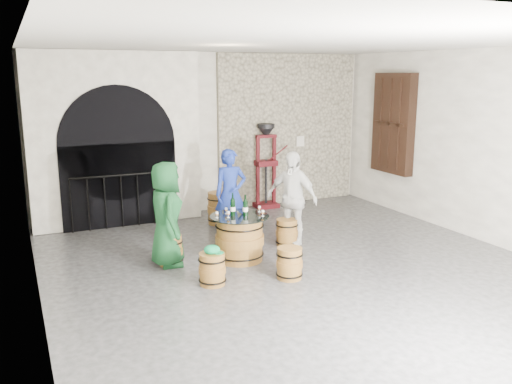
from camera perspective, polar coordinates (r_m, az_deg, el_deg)
name	(u,v)px	position (r m, az deg, el deg)	size (l,w,h in m)	color
ground	(304,272)	(7.89, 5.03, -8.40)	(8.00, 8.00, 0.00)	#2A2A2C
wall_back	(208,133)	(11.09, -5.09, 6.18)	(8.00, 8.00, 0.00)	white
wall_left	(31,183)	(6.51, -22.58, 0.85)	(8.00, 8.00, 0.00)	white
wall_right	(492,148)	(9.69, 23.61, 4.29)	(8.00, 8.00, 0.00)	white
ceiling	(308,41)	(7.39, 5.52, 15.49)	(8.00, 8.00, 0.00)	beige
stone_facing_panel	(288,130)	(11.76, 3.36, 6.56)	(3.20, 0.12, 3.18)	#ADA58A
arched_opening	(115,140)	(10.36, -14.59, 5.29)	(3.10, 0.60, 3.19)	white
shuttered_window	(393,124)	(11.32, 14.22, 7.00)	(0.23, 1.10, 2.00)	black
barrel_table	(240,238)	(8.24, -1.73, -4.88)	(0.90, 0.90, 0.70)	olive
barrel_stool_left	(170,250)	(8.18, -8.99, -6.09)	(0.38, 0.38, 0.44)	olive
barrel_stool_far	(232,227)	(9.27, -2.53, -3.72)	(0.38, 0.38, 0.44)	olive
barrel_stool_right	(287,233)	(8.98, 3.27, -4.28)	(0.38, 0.38, 0.44)	olive
barrel_stool_near_right	(289,263)	(7.57, 3.55, -7.50)	(0.38, 0.38, 0.44)	olive
barrel_stool_near_left	(212,269)	(7.37, -4.63, -8.09)	(0.38, 0.38, 0.44)	olive
green_cap	(212,250)	(7.28, -4.64, -6.08)	(0.26, 0.22, 0.12)	#0B8147
person_green	(167,214)	(8.02, -9.40, -2.32)	(0.76, 0.49, 1.56)	#124220
person_blue	(231,193)	(9.34, -2.70, -0.14)	(0.56, 0.37, 1.53)	navy
person_white	(292,198)	(8.91, 3.79, -0.67)	(0.92, 0.38, 1.57)	white
wine_bottle_left	(233,207)	(8.14, -2.45, -1.58)	(0.08, 0.08, 0.32)	black
wine_bottle_center	(245,207)	(8.11, -1.12, -1.62)	(0.08, 0.08, 0.32)	black
wine_bottle_right	(233,205)	(8.23, -2.46, -1.43)	(0.08, 0.08, 0.32)	black
tasting_glass_a	(228,215)	(8.03, -2.93, -2.38)	(0.05, 0.05, 0.10)	#AA5D21
tasting_glass_b	(259,209)	(8.35, 0.35, -1.80)	(0.05, 0.05, 0.10)	#AA5D21
tasting_glass_c	(226,211)	(8.25, -3.15, -1.98)	(0.05, 0.05, 0.10)	#AA5D21
tasting_glass_d	(245,208)	(8.40, -1.14, -1.71)	(0.05, 0.05, 0.10)	#AA5D21
tasting_glass_e	(263,213)	(8.10, 0.71, -2.25)	(0.05, 0.05, 0.10)	#AA5D21
tasting_glass_f	(217,215)	(8.02, -4.14, -2.42)	(0.05, 0.05, 0.10)	#AA5D21
side_barrel	(219,208)	(10.23, -3.90, -1.71)	(0.46, 0.46, 0.61)	olive
corking_press	(266,159)	(11.34, 1.07, 3.46)	(0.73, 0.40, 1.77)	#500D15
control_box	(299,141)	(11.83, 4.60, 5.37)	(0.18, 0.10, 0.22)	silver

